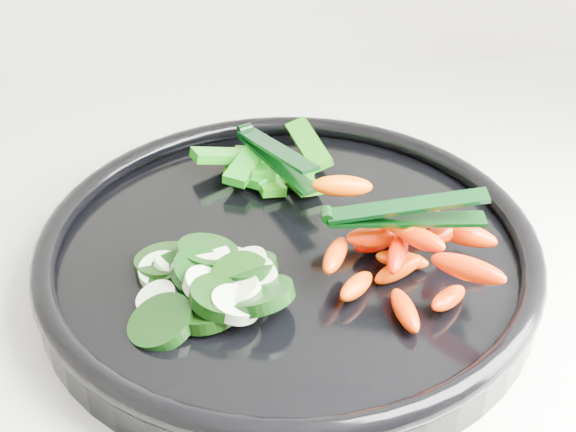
{
  "coord_description": "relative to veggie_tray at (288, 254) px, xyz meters",
  "views": [
    {
      "loc": [
        -0.43,
        1.15,
        1.32
      ],
      "look_at": [
        -0.39,
        1.63,
        0.99
      ],
      "focal_mm": 50.0,
      "sensor_mm": 36.0,
      "label": 1
    }
  ],
  "objects": [
    {
      "name": "tong_pepper",
      "position": [
        -0.0,
        0.1,
        0.03
      ],
      "size": [
        0.06,
        0.11,
        0.02
      ],
      "color": "black",
      "rests_on": "pepper_pile"
    },
    {
      "name": "pepper_pile",
      "position": [
        -0.01,
        0.11,
        0.01
      ],
      "size": [
        0.12,
        0.11,
        0.04
      ],
      "color": "#0C700A",
      "rests_on": "veggie_tray"
    },
    {
      "name": "cucumber_pile",
      "position": [
        -0.06,
        -0.04,
        0.01
      ],
      "size": [
        0.13,
        0.12,
        0.04
      ],
      "color": "black",
      "rests_on": "veggie_tray"
    },
    {
      "name": "carrot_pile",
      "position": [
        0.08,
        -0.03,
        0.02
      ],
      "size": [
        0.14,
        0.15,
        0.05
      ],
      "color": "#DF3800",
      "rests_on": "veggie_tray"
    },
    {
      "name": "tong_carrot",
      "position": [
        0.08,
        -0.03,
        0.05
      ],
      "size": [
        0.11,
        0.02,
        0.02
      ],
      "color": "black",
      "rests_on": "carrot_pile"
    },
    {
      "name": "veggie_tray",
      "position": [
        0.0,
        0.0,
        0.0
      ],
      "size": [
        0.49,
        0.49,
        0.04
      ],
      "color": "black",
      "rests_on": "counter"
    }
  ]
}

